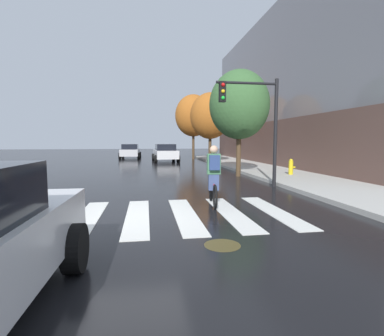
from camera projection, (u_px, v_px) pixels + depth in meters
The scene contains 12 objects.
ground_plane at pixel (134, 217), 6.95m from camera, with size 120.00×120.00×0.00m, color black.
crosswalk_stripes at pixel (113, 217), 6.87m from camera, with size 8.64×3.52×0.01m.
manhole_cover at pixel (222, 245), 5.04m from camera, with size 0.64×0.64×0.01m, color #473D1E.
sedan_mid at pixel (165, 153), 25.20m from camera, with size 2.26×4.53×1.54m.
sedan_far at pixel (130, 151), 29.60m from camera, with size 2.12×4.35×1.49m.
cyclist at pixel (213, 176), 8.05m from camera, with size 0.38×1.71×1.69m.
traffic_light_near at pixel (256, 114), 11.13m from camera, with size 2.47×0.28×4.20m.
fire_hydrant at pixel (291, 167), 14.34m from camera, with size 0.33×0.22×0.78m.
street_tree_near at pixel (239, 105), 14.53m from camera, with size 3.01×3.01×5.36m.
street_tree_mid at pixel (210, 116), 22.55m from camera, with size 3.12×3.12×5.56m.
street_tree_far at pixel (193, 116), 28.48m from camera, with size 3.57×3.57×6.35m.
corner_building at pixel (351, 94), 23.05m from camera, with size 15.11×24.86×11.17m.
Camera 1 is at (0.32, -6.94, 1.81)m, focal length 27.08 mm.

